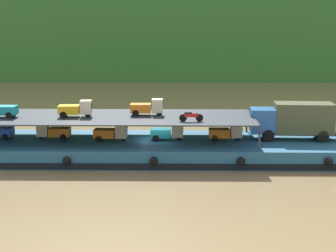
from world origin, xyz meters
The scene contains 11 objects.
ground_plane centered at (0.00, 0.00, 0.00)m, with size 400.00×400.00×0.00m, color olive.
cargo_barge centered at (0.00, -0.02, 0.75)m, with size 33.09×8.92×1.50m.
covered_lorry centered at (11.56, 0.43, 3.19)m, with size 7.92×2.56×3.10m.
cargo_rack centered at (-3.80, 0.00, 3.44)m, with size 23.89×7.60×2.00m.
mini_truck_lower_aft centered at (-8.65, 0.20, 2.19)m, with size 2.76×1.23×1.38m.
mini_truck_lower_mid centered at (-3.68, -0.33, 2.19)m, with size 2.79×1.29×1.38m.
mini_truck_lower_fore centered at (0.97, -0.02, 2.19)m, with size 2.77×1.25×1.38m.
mini_truck_lower_bow centered at (5.87, -0.01, 2.19)m, with size 2.75×1.21×1.38m.
mini_truck_upper_mid centered at (-6.57, -0.33, 4.19)m, with size 2.79×1.28×1.38m.
mini_truck_upper_fore centered at (-0.72, 0.53, 4.19)m, with size 2.76×1.23×1.38m.
motorcycle_upper_port centered at (2.87, -2.28, 3.93)m, with size 1.90×0.55×0.87m.
Camera 1 is at (1.68, -43.46, 11.23)m, focal length 56.92 mm.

